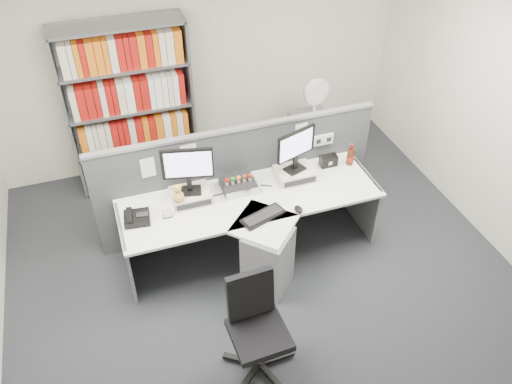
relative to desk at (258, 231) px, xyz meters
name	(u,v)px	position (x,y,z in m)	size (l,w,h in m)	color
ground	(278,306)	(0.00, -0.60, -0.46)	(5.50, 5.50, 0.00)	#2E3137
room_shell	(284,154)	(0.00, -0.60, 1.33)	(5.04, 5.54, 2.72)	silver
partition	(238,178)	(0.00, 0.65, 0.19)	(3.00, 0.08, 1.27)	#404349
desk	(258,231)	(0.00, 0.00, 0.00)	(2.60, 1.20, 0.72)	white
monitor_riser_left	(191,196)	(-0.57, 0.38, 0.31)	(0.38, 0.31, 0.10)	beige
monitor_riser_right	(295,174)	(0.53, 0.38, 0.31)	(0.38, 0.31, 0.10)	beige
monitor_left	(188,167)	(-0.57, 0.38, 0.66)	(0.48, 0.20, 0.50)	black
monitor_right	(296,147)	(0.53, 0.38, 0.64)	(0.45, 0.20, 0.47)	black
desktop_pc	(238,185)	(-0.07, 0.40, 0.31)	(0.34, 0.30, 0.09)	black
figurines	(239,178)	(-0.07, 0.38, 0.40)	(0.29, 0.05, 0.09)	beige
keyboard	(263,216)	(0.02, -0.10, 0.28)	(0.47, 0.30, 0.03)	black
mouse	(298,209)	(0.37, -0.12, 0.29)	(0.07, 0.11, 0.04)	black
desk_phone	(136,218)	(-1.12, 0.24, 0.30)	(0.26, 0.24, 0.10)	black
desk_calendar	(167,213)	(-0.84, 0.21, 0.31)	(0.09, 0.07, 0.11)	black
plush_toy	(178,194)	(-0.70, 0.28, 0.45)	(0.11, 0.11, 0.19)	gold
speaker	(328,161)	(0.95, 0.46, 0.32)	(0.18, 0.10, 0.12)	black
cola_bottle	(350,157)	(1.18, 0.41, 0.36)	(0.08, 0.08, 0.26)	#3F190A
shelving_unit	(131,110)	(-0.90, 1.85, 0.52)	(1.41, 0.40, 2.00)	gray
filing_cabinet	(312,143)	(1.20, 1.40, -0.11)	(0.45, 0.61, 0.70)	gray
desk_fan	(316,94)	(1.20, 1.40, 0.58)	(0.32, 0.19, 0.54)	white
office_chair	(256,324)	(-0.39, -1.08, 0.05)	(0.61, 0.63, 0.95)	silver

